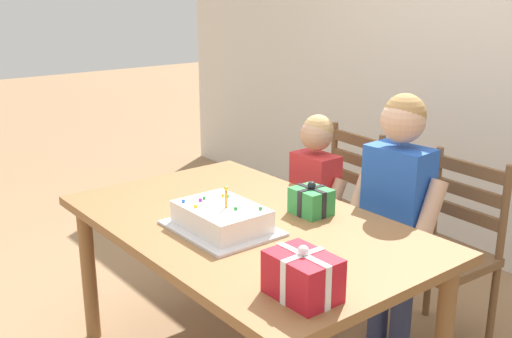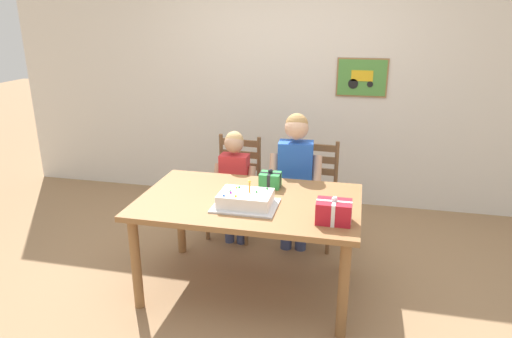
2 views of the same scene
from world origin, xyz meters
name	(u,v)px [view 2 (image 2 of 2)]	position (x,y,z in m)	size (l,w,h in m)	color
ground_plane	(249,287)	(0.00, 0.00, 0.00)	(20.00, 20.00, 0.00)	#997551
back_wall	(291,83)	(0.00, 1.91, 1.30)	(6.40, 0.11, 2.60)	silver
dining_table	(249,210)	(0.00, 0.00, 0.65)	(1.59, 0.99, 0.74)	olive
birthday_cake	(246,200)	(0.01, -0.13, 0.78)	(0.44, 0.34, 0.19)	silver
gift_box_red_large	(270,180)	(0.10, 0.28, 0.79)	(0.16, 0.14, 0.15)	#2D8E42
gift_box_beside_cake	(334,212)	(0.62, -0.25, 0.81)	(0.23, 0.17, 0.18)	red
chair_left	(235,186)	(-0.36, 0.90, 0.47)	(0.45, 0.45, 0.92)	brown
chair_right	(312,193)	(0.36, 0.90, 0.47)	(0.44, 0.44, 0.92)	brown
child_older	(295,170)	(0.24, 0.68, 0.75)	(0.46, 0.27, 1.23)	#38426B
child_younger	(235,177)	(-0.30, 0.68, 0.64)	(0.38, 0.21, 1.05)	#38426B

